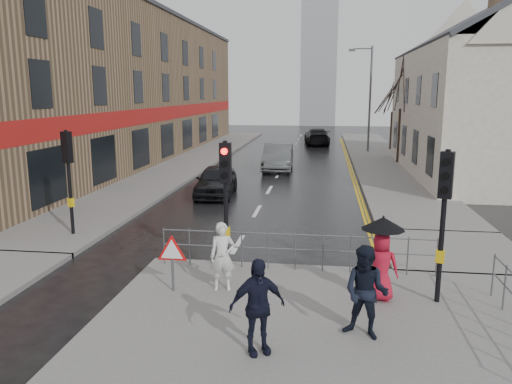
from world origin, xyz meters
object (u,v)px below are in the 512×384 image
(car_parked, at_px, (216,181))
(pedestrian_a, at_px, (223,256))
(pedestrian_with_umbrella, at_px, (382,253))
(car_mid, at_px, (278,157))
(pedestrian_d, at_px, (257,306))
(pedestrian_b, at_px, (366,292))

(car_parked, bearing_deg, pedestrian_a, -80.28)
(pedestrian_a, distance_m, car_parked, 11.57)
(pedestrian_with_umbrella, distance_m, car_parked, 12.97)
(pedestrian_with_umbrella, bearing_deg, car_mid, 101.95)
(car_parked, bearing_deg, pedestrian_d, -78.18)
(pedestrian_a, height_order, car_parked, pedestrian_a)
(pedestrian_with_umbrella, relative_size, pedestrian_d, 1.09)
(car_parked, xyz_separation_m, car_mid, (2.11, 8.10, 0.10))
(pedestrian_b, height_order, pedestrian_with_umbrella, pedestrian_with_umbrella)
(pedestrian_with_umbrella, bearing_deg, pedestrian_a, 178.37)
(pedestrian_a, distance_m, pedestrian_b, 3.68)
(pedestrian_d, bearing_deg, pedestrian_with_umbrella, 21.20)
(pedestrian_d, bearing_deg, pedestrian_a, 86.53)
(pedestrian_a, height_order, pedestrian_with_umbrella, pedestrian_with_umbrella)
(pedestrian_a, relative_size, pedestrian_b, 0.90)
(car_mid, bearing_deg, pedestrian_with_umbrella, -79.90)
(pedestrian_b, distance_m, car_mid, 21.60)
(pedestrian_b, height_order, car_parked, pedestrian_b)
(pedestrian_b, bearing_deg, pedestrian_with_umbrella, 96.65)
(car_parked, bearing_deg, car_mid, 72.04)
(pedestrian_with_umbrella, bearing_deg, car_parked, 118.72)
(pedestrian_a, xyz_separation_m, pedestrian_b, (3.14, -1.93, 0.09))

